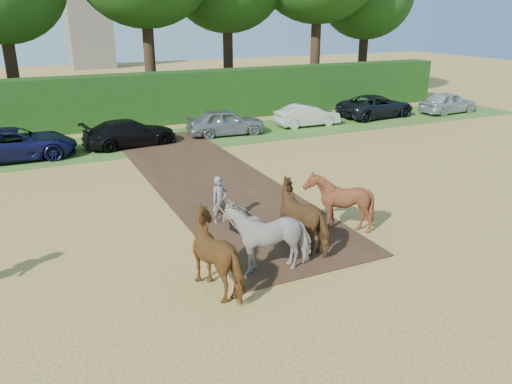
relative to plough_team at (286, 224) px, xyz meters
name	(u,v)px	position (x,y,z in m)	size (l,w,h in m)	color
ground	(246,261)	(-1.12, 0.12, -0.92)	(120.00, 120.00, 0.00)	gold
earth_strip	(208,179)	(0.38, 7.12, -0.89)	(4.50, 17.00, 0.05)	#472D1C
grass_verge	(133,144)	(-1.12, 14.12, -0.90)	(50.00, 5.00, 0.03)	#38601E
hedgerow	(114,102)	(-1.12, 18.62, 0.58)	(46.00, 1.60, 3.00)	#14380F
plough_team	(286,224)	(0.00, 0.00, 0.00)	(6.18, 5.13, 1.85)	brown
parked_cars	(188,126)	(1.79, 13.93, -0.21)	(40.62, 3.61, 1.49)	silver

